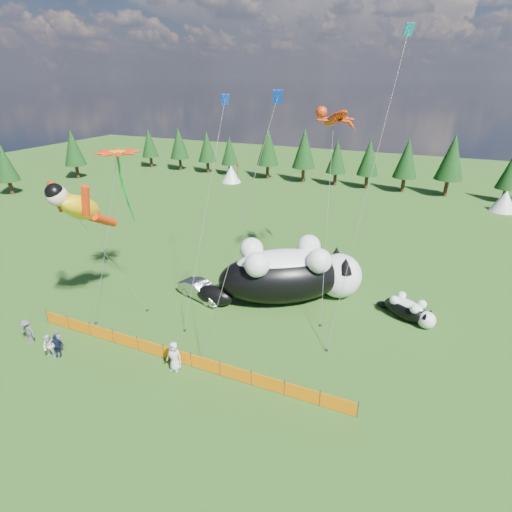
{
  "coord_description": "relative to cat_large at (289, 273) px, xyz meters",
  "views": [
    {
      "loc": [
        12.38,
        -19.26,
        16.13
      ],
      "look_at": [
        2.24,
        4.0,
        4.76
      ],
      "focal_mm": 28.0,
      "sensor_mm": 36.0,
      "label": 1
    }
  ],
  "objects": [
    {
      "name": "safety_fence",
      "position": [
        -3.71,
        -10.14,
        -1.77
      ],
      "size": [
        22.06,
        0.06,
        1.1
      ],
      "color": "#262626",
      "rests_on": "ground"
    },
    {
      "name": "flower_kite",
      "position": [
        -11.11,
        -4.79,
        9.03
      ],
      "size": [
        3.23,
        5.83,
        12.06
      ],
      "color": "red",
      "rests_on": "ground"
    },
    {
      "name": "cat_small",
      "position": [
        8.94,
        0.69,
        -1.48
      ],
      "size": [
        4.3,
        2.98,
        1.66
      ],
      "rotation": [
        0.0,
        0.0,
        -0.46
      ],
      "color": "black",
      "rests_on": "ground"
    },
    {
      "name": "spectator_a",
      "position": [
        -11.18,
        -12.28,
        -1.43
      ],
      "size": [
        0.72,
        0.62,
        1.68
      ],
      "primitive_type": "imported",
      "rotation": [
        0.0,
        0.0,
        0.44
      ],
      "color": "#4F4E53",
      "rests_on": "ground"
    },
    {
      "name": "spectator_c",
      "position": [
        -10.97,
        -12.63,
        -1.48
      ],
      "size": [
        1.04,
        0.86,
        1.58
      ],
      "primitive_type": "imported",
      "rotation": [
        0.0,
        0.0,
        0.51
      ],
      "color": "#131A34",
      "rests_on": "ground"
    },
    {
      "name": "spectator_b",
      "position": [
        -11.23,
        -12.93,
        -1.43
      ],
      "size": [
        0.91,
        0.67,
        1.68
      ],
      "primitive_type": "imported",
      "rotation": [
        0.0,
        0.0,
        0.25
      ],
      "color": "silver",
      "rests_on": "ground"
    },
    {
      "name": "diamond_kite_a",
      "position": [
        -5.3,
        -0.11,
        11.76
      ],
      "size": [
        0.92,
        7.83,
        16.32
      ],
      "color": "#0D39CC",
      "rests_on": "ground"
    },
    {
      "name": "tree_line",
      "position": [
        -3.71,
        37.86,
        1.73
      ],
      "size": [
        90.0,
        4.0,
        8.0
      ],
      "primitive_type": null,
      "color": "black",
      "rests_on": "ground"
    },
    {
      "name": "ground",
      "position": [
        -3.71,
        -7.14,
        -2.27
      ],
      "size": [
        160.0,
        160.0,
        0.0
      ],
      "primitive_type": "plane",
      "color": "black",
      "rests_on": "ground"
    },
    {
      "name": "festival_tents",
      "position": [
        7.29,
        32.86,
        -0.87
      ],
      "size": [
        50.0,
        3.2,
        2.8
      ],
      "primitive_type": null,
      "color": "white",
      "rests_on": "ground"
    },
    {
      "name": "cat_large",
      "position": [
        0.0,
        0.0,
        0.0
      ],
      "size": [
        11.89,
        9.15,
        4.78
      ],
      "rotation": [
        0.0,
        0.0,
        0.56
      ],
      "color": "black",
      "rests_on": "ground"
    },
    {
      "name": "spectator_d",
      "position": [
        -13.87,
        -12.37,
        -1.38
      ],
      "size": [
        1.17,
        0.64,
        1.78
      ],
      "primitive_type": "imported",
      "rotation": [
        0.0,
        0.0,
        0.04
      ],
      "color": "#4F4E53",
      "rests_on": "ground"
    },
    {
      "name": "diamond_kite_c",
      "position": [
        1.07,
        -7.04,
        12.03
      ],
      "size": [
        4.27,
        2.88,
        16.14
      ],
      "color": "#0D39CC",
      "rests_on": "ground"
    },
    {
      "name": "gecko_kite",
      "position": [
        1.52,
        4.93,
        11.04
      ],
      "size": [
        5.41,
        10.75,
        15.35
      ],
      "color": "red",
      "rests_on": "ground"
    },
    {
      "name": "car",
      "position": [
        -6.41,
        -2.67,
        -1.58
      ],
      "size": [
        4.42,
        2.62,
        1.38
      ],
      "primitive_type": "imported",
      "rotation": [
        0.0,
        0.0,
        1.27
      ],
      "color": "#AEAEB3",
      "rests_on": "ground"
    },
    {
      "name": "diamond_kite_b",
      "position": [
        5.96,
        3.16,
        15.63
      ],
      "size": [
        2.17,
        9.4,
        20.81
      ],
      "color": "#0C8496",
      "rests_on": "ground"
    },
    {
      "name": "superhero_kite",
      "position": [
        -11.66,
        -8.14,
        6.16
      ],
      "size": [
        6.11,
        6.36,
        11.0
      ],
      "color": "yellow",
      "rests_on": "ground"
    },
    {
      "name": "spectator_e",
      "position": [
        -3.48,
        -10.74,
        -1.29
      ],
      "size": [
        1.02,
        0.73,
        1.95
      ],
      "primitive_type": "imported",
      "rotation": [
        0.0,
        0.0,
        0.12
      ],
      "color": "silver",
      "rests_on": "ground"
    }
  ]
}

